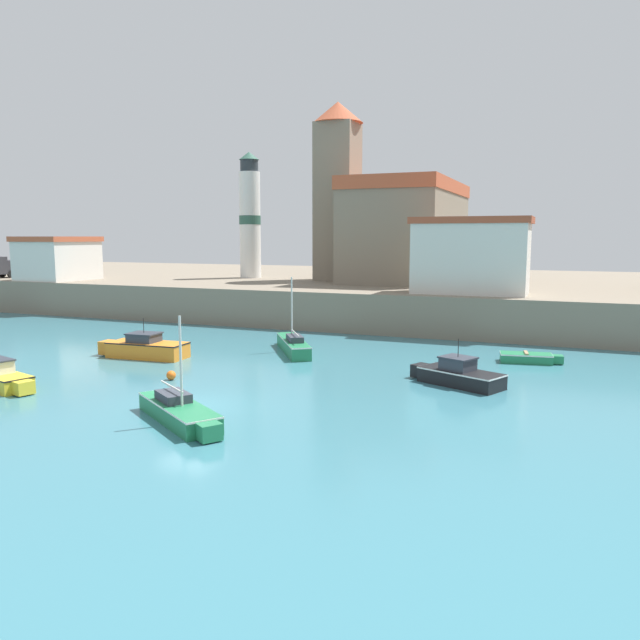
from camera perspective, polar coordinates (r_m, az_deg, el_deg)
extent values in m
plane|color=teal|center=(27.95, -11.83, -7.68)|extent=(200.00, 200.00, 0.00)
cube|color=gray|center=(65.96, 8.77, 2.52)|extent=(120.00, 40.00, 3.05)
cube|color=black|center=(31.67, 12.76, -5.19)|extent=(4.45, 3.24, 0.76)
cube|color=black|center=(33.05, 9.24, -4.56)|extent=(1.07, 1.15, 0.64)
cube|color=white|center=(31.59, 12.78, -4.59)|extent=(4.50, 3.27, 0.07)
cube|color=#333842|center=(31.64, 12.49, -3.96)|extent=(1.84, 1.75, 0.58)
cube|color=#2D333D|center=(31.58, 12.50, -3.37)|extent=(1.98, 1.87, 0.08)
cylinder|color=black|center=(31.49, 12.53, -2.49)|extent=(0.04, 0.04, 0.90)
cube|color=orange|center=(39.32, -15.46, -2.65)|extent=(4.90, 2.20, 0.95)
cube|color=orange|center=(40.94, -18.74, -2.38)|extent=(0.92, 1.09, 0.81)
cube|color=black|center=(39.24, -15.48, -2.02)|extent=(4.95, 2.22, 0.07)
cube|color=#333842|center=(39.33, -15.79, -1.59)|extent=(1.77, 1.52, 0.49)
cube|color=#2D333D|center=(39.29, -15.80, -1.19)|extent=(1.91, 1.63, 0.08)
cylinder|color=black|center=(39.22, -15.83, -0.48)|extent=(0.04, 0.04, 0.90)
cube|color=yellow|center=(32.15, -25.46, -5.60)|extent=(0.86, 0.96, 0.61)
cube|color=#237A4C|center=(38.38, 18.31, -3.31)|extent=(3.06, 1.78, 0.55)
cube|color=#237A4C|center=(38.59, 20.89, -3.37)|extent=(0.71, 0.82, 0.46)
cube|color=white|center=(38.34, 18.33, -2.97)|extent=(3.09, 1.80, 0.07)
cube|color=#997F5B|center=(38.33, 18.33, -2.85)|extent=(0.38, 1.15, 0.08)
cube|color=#237A4C|center=(25.70, -12.80, -8.24)|extent=(5.21, 4.17, 0.72)
cube|color=#237A4C|center=(23.05, -10.08, -10.02)|extent=(1.00, 1.04, 0.61)
cube|color=white|center=(25.61, -12.82, -7.55)|extent=(5.27, 4.22, 0.07)
cylinder|color=silver|center=(24.84, -12.62, -3.70)|extent=(0.10, 0.10, 3.57)
cylinder|color=silver|center=(26.07, -13.39, -5.96)|extent=(2.02, 1.40, 0.08)
cube|color=#333842|center=(26.04, -13.26, -6.81)|extent=(1.89, 1.74, 0.36)
cube|color=#237A4C|center=(39.59, -2.46, -2.39)|extent=(4.45, 5.77, 0.83)
cube|color=#237A4C|center=(42.85, -3.20, -1.63)|extent=(0.85, 0.82, 0.71)
cube|color=white|center=(39.52, -2.47, -1.85)|extent=(4.49, 5.83, 0.07)
cylinder|color=silver|center=(39.70, -2.59, 1.11)|extent=(0.10, 0.10, 3.94)
cylinder|color=silver|center=(38.68, -2.28, -1.18)|extent=(1.62, 2.34, 0.08)
cube|color=#333842|center=(38.89, -2.32, -1.68)|extent=(1.73, 2.00, 0.36)
sphere|color=orange|center=(33.00, -13.46, -4.94)|extent=(0.48, 0.48, 0.48)
cube|color=gray|center=(61.65, 7.97, 7.46)|extent=(8.86, 16.94, 8.28)
cube|color=#B25133|center=(61.83, 8.05, 11.86)|extent=(9.04, 17.28, 1.20)
cube|color=gray|center=(61.20, 1.61, 10.64)|extent=(3.71, 3.71, 14.92)
cone|color=#B25133|center=(62.21, 1.64, 18.44)|extent=(4.82, 4.82, 2.00)
cylinder|color=silver|center=(65.37, -6.41, 8.60)|extent=(2.16, 2.16, 10.80)
cylinder|color=#2D5647|center=(65.38, -6.42, 9.07)|extent=(2.22, 2.22, 0.90)
cylinder|color=#262D33|center=(65.75, -6.49, 13.83)|extent=(1.83, 1.83, 1.20)
cone|color=#2D5647|center=(65.86, -6.51, 14.70)|extent=(2.05, 2.05, 0.80)
cube|color=silver|center=(48.04, 13.60, 5.45)|extent=(8.27, 4.01, 5.19)
cube|color=#9E472D|center=(48.02, 13.70, 8.84)|extent=(8.68, 4.21, 0.50)
cube|color=silver|center=(66.88, -22.84, 5.01)|extent=(5.57, 6.33, 3.76)
cube|color=#B25133|center=(66.83, -22.93, 6.83)|extent=(5.84, 6.64, 0.50)
cube|color=#333338|center=(73.06, -26.69, 4.36)|extent=(2.26, 1.75, 1.40)
cube|color=#334756|center=(73.25, -26.39, 4.54)|extent=(1.78, 0.55, 0.70)
cylinder|color=black|center=(73.89, -27.07, 3.82)|extent=(0.47, 0.84, 0.80)
cylinder|color=black|center=(72.20, -26.39, 3.79)|extent=(0.47, 0.84, 0.80)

